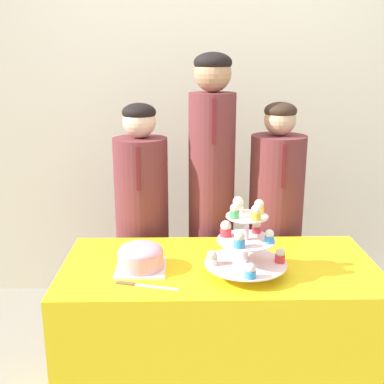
% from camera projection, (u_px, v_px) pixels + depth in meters
% --- Properties ---
extents(wall_back, '(9.00, 0.06, 2.70)m').
position_uv_depth(wall_back, '(206.00, 98.00, 3.17)').
color(wall_back, beige).
rests_on(wall_back, ground_plane).
extents(table, '(1.37, 0.65, 0.74)m').
position_uv_depth(table, '(218.00, 339.00, 2.20)').
color(table, yellow).
rests_on(table, ground_plane).
extents(round_cake, '(0.21, 0.21, 0.12)m').
position_uv_depth(round_cake, '(141.00, 256.00, 2.03)').
color(round_cake, white).
rests_on(round_cake, table).
extents(cake_knife, '(0.25, 0.08, 0.01)m').
position_uv_depth(cake_knife, '(137.00, 285.00, 1.90)').
color(cake_knife, silver).
rests_on(cake_knife, table).
extents(cupcake_stand, '(0.34, 0.34, 0.32)m').
position_uv_depth(cupcake_stand, '(245.00, 241.00, 1.96)').
color(cupcake_stand, silver).
rests_on(cupcake_stand, table).
extents(student_0, '(0.28, 0.29, 1.39)m').
position_uv_depth(student_0, '(143.00, 239.00, 2.62)').
color(student_0, brown).
rests_on(student_0, ground_plane).
extents(student_1, '(0.24, 0.25, 1.64)m').
position_uv_depth(student_1, '(211.00, 212.00, 2.58)').
color(student_1, brown).
rests_on(student_1, ground_plane).
extents(student_2, '(0.29, 0.29, 1.39)m').
position_uv_depth(student_2, '(274.00, 238.00, 2.63)').
color(student_2, brown).
rests_on(student_2, ground_plane).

